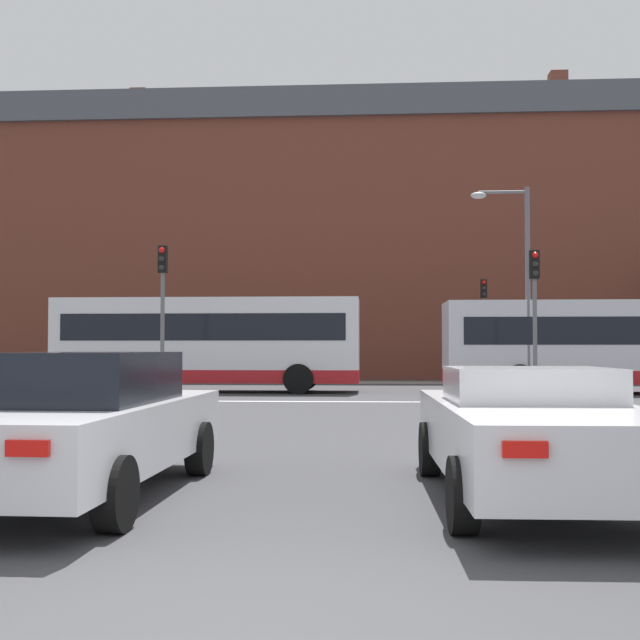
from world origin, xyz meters
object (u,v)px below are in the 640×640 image
object	(u,v)px
bus_crossing_lead	(209,342)
traffic_light_far_right	(484,314)
traffic_light_near_right	(535,300)
traffic_light_near_left	(162,297)
car_roadster_right	(532,431)
bus_crossing_trailing	(625,344)
street_lamp_junction	(518,267)
car_saloon_left	(77,423)
pedestrian_walking_east	(504,359)
traffic_light_far_left	(224,326)
pedestrian_waiting	(460,359)

from	to	relation	value
bus_crossing_lead	traffic_light_far_right	bearing A→B (deg)	124.61
traffic_light_near_right	traffic_light_near_left	bearing A→B (deg)	178.05
car_roadster_right	traffic_light_near_right	bearing A→B (deg)	77.44
bus_crossing_trailing	street_lamp_junction	size ratio (longest dim) A/B	1.77
car_saloon_left	traffic_light_near_right	size ratio (longest dim) A/B	1.15
bus_crossing_lead	street_lamp_junction	world-z (taller)	street_lamp_junction
bus_crossing_lead	pedestrian_walking_east	size ratio (longest dim) A/B	5.79
traffic_light_near_left	traffic_light_far_right	distance (m)	15.97
bus_crossing_trailing	traffic_light_far_right	xyz separation A→B (m)	(-3.61, 7.34, 1.33)
traffic_light_near_left	pedestrian_walking_east	world-z (taller)	traffic_light_near_left
traffic_light_far_left	traffic_light_far_right	world-z (taller)	traffic_light_far_right
car_roadster_right	bus_crossing_lead	xyz separation A→B (m)	(-7.20, 19.26, 1.04)
bus_crossing_trailing	street_lamp_junction	xyz separation A→B (m)	(-3.73, -1.19, 2.48)
bus_crossing_lead	car_saloon_left	bearing A→B (deg)	7.56
car_roadster_right	traffic_light_far_right	xyz separation A→B (m)	(3.27, 26.48, 2.30)
car_roadster_right	traffic_light_near_left	bearing A→B (deg)	116.43
car_saloon_left	traffic_light_far_right	size ratio (longest dim) A/B	1.10
bus_crossing_lead	traffic_light_far_left	bearing A→B (deg)	-173.84
car_roadster_right	traffic_light_far_right	world-z (taller)	traffic_light_far_right
traffic_light_far_left	pedestrian_walking_east	bearing A→B (deg)	0.68
bus_crossing_trailing	traffic_light_near_left	size ratio (longest dim) A/B	2.64
car_roadster_right	pedestrian_waiting	world-z (taller)	pedestrian_waiting
traffic_light_near_left	pedestrian_waiting	size ratio (longest dim) A/B	2.52
bus_crossing_trailing	traffic_light_near_right	bearing A→B (deg)	-39.96
traffic_light_far_left	traffic_light_far_right	xyz separation A→B (m)	(11.20, 0.44, 0.54)
bus_crossing_lead	bus_crossing_trailing	bearing A→B (deg)	89.51
bus_crossing_lead	traffic_light_near_right	distance (m)	11.30
traffic_light_near_left	traffic_light_far_left	world-z (taller)	traffic_light_near_left
bus_crossing_trailing	traffic_light_near_left	bearing A→B (deg)	-73.60
traffic_light_near_right	car_roadster_right	bearing A→B (deg)	-101.65
bus_crossing_lead	traffic_light_near_right	xyz separation A→B (m)	(10.18, -4.77, 1.13)
car_saloon_left	pedestrian_waiting	size ratio (longest dim) A/B	2.73
bus_crossing_lead	traffic_light_near_left	world-z (taller)	traffic_light_near_left
traffic_light_near_right	street_lamp_junction	xyz separation A→B (m)	(0.16, 3.46, 1.27)
car_saloon_left	traffic_light_far_right	bearing A→B (deg)	74.69
street_lamp_junction	traffic_light_near_right	bearing A→B (deg)	-92.71
car_roadster_right	street_lamp_junction	world-z (taller)	street_lamp_junction
pedestrian_waiting	car_roadster_right	bearing A→B (deg)	-113.13
traffic_light_near_right	pedestrian_waiting	xyz separation A→B (m)	(-0.79, 11.81, -1.80)
car_saloon_left	traffic_light_far_left	xyz separation A→B (m)	(-3.31, 26.19, 1.69)
car_saloon_left	pedestrian_walking_east	size ratio (longest dim) A/B	2.72
traffic_light_near_right	street_lamp_junction	world-z (taller)	street_lamp_junction
car_roadster_right	traffic_light_far_left	bearing A→B (deg)	106.02
bus_crossing_lead	traffic_light_far_left	xyz separation A→B (m)	(-0.73, 6.78, 0.72)
car_saloon_left	bus_crossing_trailing	size ratio (longest dim) A/B	0.41
car_roadster_right	traffic_light_near_left	xyz separation A→B (m)	(-7.68, 14.86, 2.33)
car_saloon_left	pedestrian_walking_east	bearing A→B (deg)	72.95
street_lamp_junction	pedestrian_waiting	bearing A→B (deg)	96.52
car_saloon_left	street_lamp_junction	xyz separation A→B (m)	(7.77, 18.10, 3.37)
street_lamp_junction	pedestrian_waiting	world-z (taller)	street_lamp_junction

